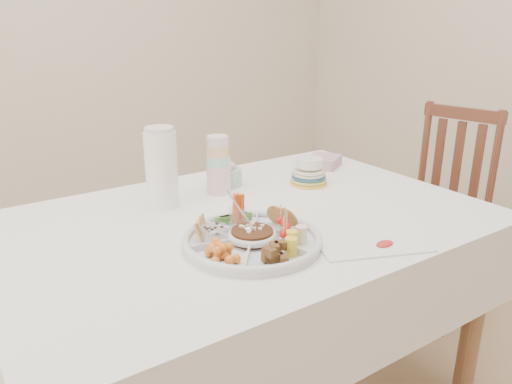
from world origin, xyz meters
TOP-DOWN VIEW (x-y plane):
  - wall_back at (0.00, 2.00)m, footprint 4.00×0.02m
  - dining_table at (0.00, 0.00)m, footprint 1.52×1.02m
  - chair at (1.10, 0.08)m, footprint 0.48×0.48m
  - party_tray at (-0.10, -0.19)m, footprint 0.44×0.44m
  - bean_dip at (-0.10, -0.19)m, footprint 0.13×0.13m
  - tortillas at (0.02, -0.14)m, footprint 0.11×0.11m
  - carrot_cucumber at (-0.08, -0.06)m, footprint 0.12×0.12m
  - pita_raisins at (-0.20, -0.10)m, footprint 0.12×0.12m
  - cherries at (-0.22, -0.23)m, footprint 0.12×0.12m
  - granola_chunks at (-0.12, -0.31)m, footprint 0.11×0.11m
  - banana_tomato at (0.00, -0.27)m, footprint 0.12×0.12m
  - cup_stack at (0.04, 0.25)m, footprint 0.11×0.11m
  - thermos at (-0.18, 0.24)m, footprint 0.13×0.13m
  - flower_bowl at (0.11, 0.31)m, footprint 0.16×0.16m
  - napkin_stack at (0.58, 0.29)m, footprint 0.17×0.17m
  - plate_stack at (0.38, 0.15)m, footprint 0.16×0.16m
  - placemat at (0.17, -0.40)m, footprint 0.32×0.21m

SIDE VIEW (x-z plane):
  - dining_table at x=0.00m, z-range 0.00..0.76m
  - chair at x=1.10m, z-range 0.00..0.98m
  - placemat at x=0.17m, z-range 0.76..0.76m
  - napkin_stack at x=0.58m, z-range 0.76..0.80m
  - party_tray at x=-0.10m, z-range 0.76..0.80m
  - bean_dip at x=-0.10m, z-range 0.77..0.81m
  - cherries at x=-0.22m, z-range 0.77..0.82m
  - granola_chunks at x=-0.12m, z-range 0.77..0.82m
  - tortillas at x=0.02m, z-range 0.77..0.83m
  - pita_raisins at x=-0.20m, z-range 0.77..0.83m
  - plate_stack at x=0.38m, z-range 0.76..0.85m
  - flower_bowl at x=0.11m, z-range 0.76..0.85m
  - banana_tomato at x=0.00m, z-range 0.77..0.86m
  - carrot_cucumber at x=-0.08m, z-range 0.77..0.87m
  - cup_stack at x=0.04m, z-range 0.76..0.99m
  - thermos at x=-0.18m, z-range 0.76..1.03m
  - wall_back at x=0.00m, z-range 0.00..2.70m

